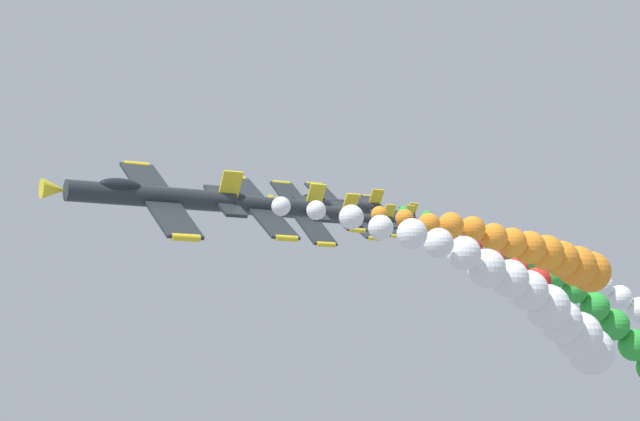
% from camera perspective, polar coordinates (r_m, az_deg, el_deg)
% --- Properties ---
extents(airplane_lead, '(8.33, 10.35, 5.32)m').
position_cam_1_polar(airplane_lead, '(59.27, -8.47, 0.73)').
color(airplane_lead, '#23282D').
extents(smoke_trail_lead, '(11.88, 31.58, 9.57)m').
position_cam_1_polar(smoke_trail_lead, '(78.51, 10.87, -4.83)').
color(smoke_trail_lead, white).
extents(airplane_left_inner, '(8.34, 10.35, 5.30)m').
position_cam_1_polar(airplane_left_inner, '(72.14, -3.41, 0.31)').
color(airplane_left_inner, '#23282D').
extents(smoke_trail_left_inner, '(8.09, 27.11, 4.75)m').
position_cam_1_polar(smoke_trail_left_inner, '(88.95, 11.17, -2.21)').
color(smoke_trail_left_inner, orange).
extents(airplane_right_inner, '(7.91, 10.35, 5.96)m').
position_cam_1_polar(airplane_right_inner, '(83.95, -1.21, 0.00)').
color(airplane_right_inner, '#23282D').
extents(smoke_trail_right_inner, '(2.36, 16.04, 6.11)m').
position_cam_1_polar(smoke_trail_right_inner, '(92.57, 8.79, -2.51)').
color(smoke_trail_right_inner, red).
extents(airplane_left_outer, '(8.26, 10.35, 5.44)m').
position_cam_1_polar(airplane_left_outer, '(96.49, 0.45, 0.30)').
color(airplane_left_outer, '#23282D').
extents(smoke_trail_left_outer, '(3.64, 32.03, 17.76)m').
position_cam_1_polar(smoke_trail_left_outer, '(112.45, 14.33, -5.82)').
color(smoke_trail_left_outer, green).
extents(airplane_right_outer, '(8.54, 10.35, 4.94)m').
position_cam_1_polar(airplane_right_outer, '(110.41, 1.44, -0.39)').
color(airplane_right_outer, '#23282D').
extents(smoke_trail_right_outer, '(3.63, 16.97, 2.71)m').
position_cam_1_polar(smoke_trail_right_outer, '(121.55, 9.00, -1.29)').
color(smoke_trail_right_outer, blue).
extents(airplane_trailing, '(8.52, 10.35, 4.99)m').
position_cam_1_polar(airplane_trailing, '(122.17, 2.64, -0.36)').
color(airplane_trailing, '#23282D').
extents(smoke_trail_trailing, '(8.90, 32.01, 14.50)m').
position_cam_1_polar(smoke_trail_trailing, '(135.79, 14.74, -4.35)').
color(smoke_trail_trailing, white).
extents(airplane_high_slot, '(7.91, 10.35, 5.96)m').
position_cam_1_polar(airplane_high_slot, '(135.30, 2.96, -0.15)').
color(airplane_high_slot, '#23282D').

